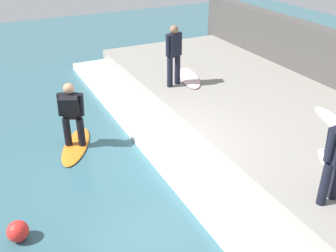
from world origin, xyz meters
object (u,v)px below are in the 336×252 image
at_px(surfboard_riding, 76,146).
at_px(marker_buoy, 18,231).
at_px(surfer_waiting_near, 174,52).
at_px(surfboard_waiting_near, 190,78).
at_px(surfboard_spare, 336,123).
at_px(surfer_riding, 72,112).

height_order(surfboard_riding, marker_buoy, marker_buoy).
xyz_separation_m(surfboard_riding, surfer_waiting_near, (3.08, 1.36, 1.28)).
distance_m(surfer_waiting_near, surfboard_waiting_near, 1.10).
bearing_deg(surfboard_waiting_near, marker_buoy, -142.81).
distance_m(surfboard_riding, surfboard_spare, 5.72).
height_order(surfboard_waiting_near, surfboard_spare, same).
bearing_deg(surfboard_riding, surfboard_spare, -23.21).
bearing_deg(surfboard_waiting_near, surfboard_riding, -156.76).
bearing_deg(surfboard_riding, surfer_waiting_near, 23.89).
bearing_deg(surfboard_spare, surfboard_riding, 156.79).
bearing_deg(surfboard_spare, surfer_riding, 156.79).
bearing_deg(marker_buoy, surfboard_riding, 57.52).
relative_size(surfer_waiting_near, marker_buoy, 4.80).
relative_size(surfboard_waiting_near, marker_buoy, 5.17).
distance_m(surfer_waiting_near, surfboard_spare, 4.30).
relative_size(surfer_riding, surfer_waiting_near, 0.88).
bearing_deg(surfboard_spare, marker_buoy, -179.06).
bearing_deg(surfer_riding, surfboard_spare, -23.21).
xyz_separation_m(surfer_riding, surfboard_waiting_near, (3.70, 1.59, -0.42)).
distance_m(surfer_riding, surfboard_waiting_near, 4.05).
relative_size(surfer_riding, surfboard_waiting_near, 0.82).
xyz_separation_m(surfboard_riding, surfer_riding, (0.00, 0.00, 0.82)).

